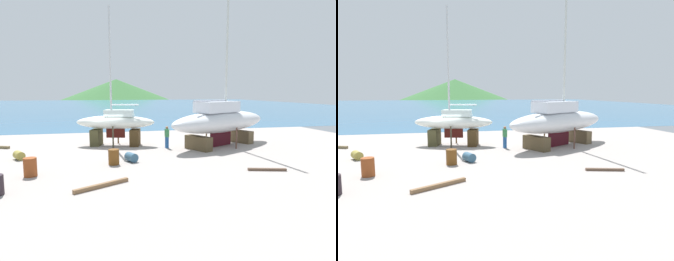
{
  "view_description": "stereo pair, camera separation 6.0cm",
  "coord_description": "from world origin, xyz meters",
  "views": [
    {
      "loc": [
        -0.26,
        -23.67,
        4.26
      ],
      "look_at": [
        4.72,
        -1.12,
        1.21
      ],
      "focal_mm": 31.78,
      "sensor_mm": 36.0,
      "label": 1
    },
    {
      "loc": [
        -0.2,
        -23.69,
        4.26
      ],
      "look_at": [
        4.72,
        -1.12,
        1.21
      ],
      "focal_mm": 31.78,
      "sensor_mm": 36.0,
      "label": 2
    }
  ],
  "objects": [
    {
      "name": "sailboat_mid_port",
      "position": [
        8.69,
        -2.12,
        2.0
      ],
      "size": [
        10.13,
        7.07,
        16.13
      ],
      "rotation": [
        0.0,
        0.0,
        0.48
      ],
      "color": "brown",
      "rests_on": "ground"
    },
    {
      "name": "timber_long_aft",
      "position": [
        -0.37,
        -10.51,
        0.09
      ],
      "size": [
        2.44,
        1.55,
        0.18
      ],
      "primitive_type": "cube",
      "rotation": [
        0.0,
        0.0,
        0.54
      ],
      "color": "brown",
      "rests_on": "ground"
    },
    {
      "name": "headland_hill",
      "position": [
        9.5,
        187.44,
        0.0
      ],
      "size": [
        131.72,
        131.72,
        25.2
      ],
      "primitive_type": "cone",
      "color": "#356735",
      "rests_on": "ground"
    },
    {
      "name": "barrel_tipped_left",
      "position": [
        -5.46,
        -3.82,
        0.27
      ],
      "size": [
        0.86,
        0.96,
        0.53
      ],
      "primitive_type": "cylinder",
      "rotation": [
        1.57,
        0.0,
        0.53
      ],
      "color": "olive",
      "rests_on": "ground"
    },
    {
      "name": "barrel_blue_faded",
      "position": [
        -3.9,
        -7.95,
        0.47
      ],
      "size": [
        0.87,
        0.87,
        0.95
      ],
      "primitive_type": "cylinder",
      "rotation": [
        0.0,
        0.0,
        0.51
      ],
      "color": "brown",
      "rests_on": "ground"
    },
    {
      "name": "ground_plane",
      "position": [
        0.0,
        -3.76,
        0.0
      ],
      "size": [
        46.18,
        46.18,
        0.0
      ],
      "primitive_type": "plane",
      "color": "#9D948E"
    },
    {
      "name": "barrel_tipped_right",
      "position": [
        1.38,
        -5.89,
        0.27
      ],
      "size": [
        0.83,
        0.95,
        0.55
      ],
      "primitive_type": "cylinder",
      "rotation": [
        1.57,
        0.0,
        3.58
      ],
      "color": "#315670",
      "rests_on": "ground"
    },
    {
      "name": "sailboat_far_slipway",
      "position": [
        0.72,
        -0.14,
        1.76
      ],
      "size": [
        6.4,
        3.24,
        10.63
      ],
      "rotation": [
        0.0,
        0.0,
        2.9
      ],
      "color": "#434024",
      "rests_on": "ground"
    },
    {
      "name": "worker",
      "position": [
        4.42,
        -2.07,
        0.86
      ],
      "size": [
        0.27,
        0.46,
        1.67
      ],
      "rotation": [
        0.0,
        0.0,
        3.21
      ],
      "color": "#204F8F",
      "rests_on": "ground"
    },
    {
      "name": "timber_plank_far",
      "position": [
        8.33,
        -9.57,
        0.07
      ],
      "size": [
        2.02,
        0.69,
        0.14
      ],
      "primitive_type": "cube",
      "rotation": [
        0.0,
        0.0,
        2.88
      ],
      "color": "brown",
      "rests_on": "ground"
    },
    {
      "name": "barrel_rust_mid",
      "position": [
        0.3,
        -6.4,
        0.45
      ],
      "size": [
        0.72,
        0.72,
        0.91
      ],
      "primitive_type": "cylinder",
      "rotation": [
        0.0,
        0.0,
        1.74
      ],
      "color": "brown",
      "rests_on": "ground"
    },
    {
      "name": "sea_water",
      "position": [
        0.0,
        66.88,
        0.0
      ],
      "size": [
        141.96,
        118.2,
        0.01
      ],
      "primitive_type": "cube",
      "color": "#2E658E",
      "rests_on": "ground"
    }
  ]
}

